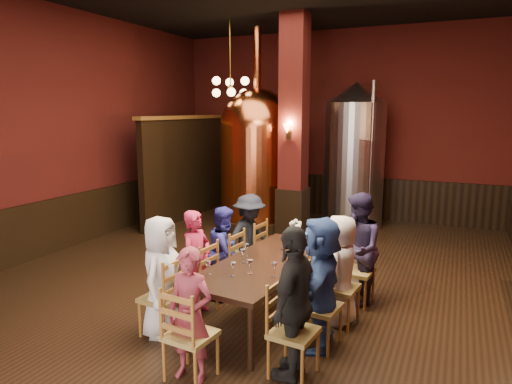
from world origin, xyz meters
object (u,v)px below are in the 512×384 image
at_px(person_0, 161,276).
at_px(rose_vase, 295,227).
at_px(person_2, 225,252).
at_px(steel_vessel, 354,155).
at_px(dining_table, 267,266).
at_px(copper_kettle, 257,156).
at_px(person_1, 197,262).

relative_size(person_0, rose_vase, 4.59).
bearing_deg(person_2, rose_vase, -65.52).
bearing_deg(rose_vase, steel_vessel, 90.95).
xyz_separation_m(steel_vessel, rose_vase, (0.07, -4.17, -0.65)).
xyz_separation_m(dining_table, person_0, (-0.95, -0.91, 0.03)).
height_order(person_0, person_2, person_0).
xyz_separation_m(dining_table, steel_vessel, (-0.05, 5.17, 0.92)).
relative_size(person_0, copper_kettle, 0.33).
bearing_deg(person_0, copper_kettle, 0.42).
distance_m(dining_table, person_0, 1.31).
xyz_separation_m(dining_table, rose_vase, (0.02, 1.00, 0.27)).
bearing_deg(rose_vase, dining_table, -91.26).
bearing_deg(person_2, dining_table, -127.76).
bearing_deg(person_0, steel_vessel, -19.82).
relative_size(person_1, copper_kettle, 0.31).
bearing_deg(steel_vessel, person_2, -99.13).
xyz_separation_m(person_0, person_2, (0.13, 1.32, -0.07)).
relative_size(person_0, person_1, 1.05).
distance_m(person_1, person_2, 0.66).
bearing_deg(person_1, steel_vessel, -2.09).
distance_m(person_0, person_1, 0.67).
relative_size(person_2, rose_vase, 4.15).
distance_m(copper_kettle, rose_vase, 3.92).
xyz_separation_m(person_0, rose_vase, (0.97, 1.91, 0.24)).
height_order(person_0, person_1, person_0).
xyz_separation_m(person_0, steel_vessel, (0.90, 6.08, 0.89)).
distance_m(person_0, person_2, 1.33).
xyz_separation_m(person_1, rose_vase, (0.90, 1.24, 0.27)).
relative_size(person_0, steel_vessel, 0.44).
distance_m(person_2, steel_vessel, 4.91).
relative_size(dining_table, person_2, 1.93).
xyz_separation_m(person_1, steel_vessel, (0.83, 5.41, 0.93)).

